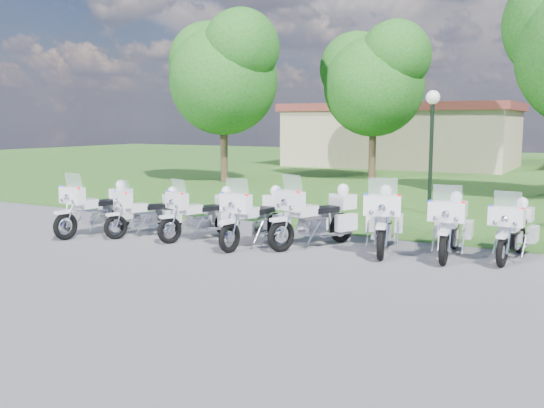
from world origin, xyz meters
The scene contains 14 objects.
ground centered at (0.00, 0.00, 0.00)m, with size 100.00×100.00×0.00m, color #5E5E63.
grass_lawn centered at (0.00, 27.00, 0.00)m, with size 100.00×48.00×0.01m, color #31551A.
motorcycle_0 centered at (-5.42, 0.02, 0.69)m, with size 0.96×2.46×1.65m.
motorcycle_1 centered at (-4.15, 0.53, 0.62)m, with size 1.26×2.09×1.49m.
motorcycle_2 centered at (-2.64, 0.81, 0.65)m, with size 1.27×2.21×1.56m.
motorcycle_3 centered at (-1.04, 0.76, 0.70)m, with size 0.96×2.48×1.66m.
motorcycle_4 centered at (0.25, 1.37, 0.73)m, with size 1.50×2.44×1.75m.
motorcycle_5 centered at (1.76, 1.69, 0.73)m, with size 1.30×2.52×1.74m.
motorcycle_6 centered at (3.24, 1.85, 0.69)m, with size 0.94×2.44×1.64m.
motorcycle_7 centered at (4.48, 2.19, 0.64)m, with size 0.86×2.28×1.53m.
lamp_post centered at (1.22, 7.75, 2.96)m, with size 0.44×0.44×3.89m.
tree_0 centered at (-10.34, 13.30, 5.39)m, with size 6.10×5.21×8.14m.
tree_1 centered at (-4.36, 17.75, 5.15)m, with size 5.84×4.98×7.79m.
building_west centered at (-6.00, 28.00, 2.07)m, with size 14.56×8.32×4.10m.
Camera 1 is at (6.18, -11.43, 2.91)m, focal length 40.00 mm.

